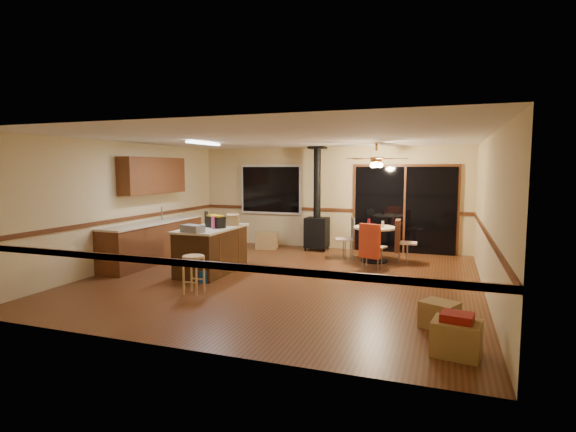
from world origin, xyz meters
The scene contains 35 objects.
floor centered at (0.00, 0.00, 0.00)m, with size 7.00×7.00×0.00m, color #592F18.
ceiling centered at (0.00, 0.00, 2.60)m, with size 7.00×7.00×0.00m, color silver.
wall_back centered at (0.00, 3.50, 1.30)m, with size 7.00×7.00×0.00m, color #CFB883.
wall_front centered at (0.00, -3.50, 1.30)m, with size 7.00×7.00×0.00m, color #CFB883.
wall_left centered at (-3.50, 0.00, 1.30)m, with size 7.00×7.00×0.00m, color #CFB883.
wall_right centered at (3.50, 0.00, 1.30)m, with size 7.00×7.00×0.00m, color #CFB883.
chair_rail centered at (0.00, 0.00, 1.00)m, with size 7.00×7.00×0.08m, color #502814, non-canonical shape.
window centered at (-1.60, 3.45, 1.50)m, with size 1.72×0.10×1.32m, color black.
sliding_door centered at (1.90, 3.45, 1.05)m, with size 2.52×0.10×2.10m, color black.
lower_cabinets centered at (-3.20, 0.50, 0.43)m, with size 0.60×3.00×0.86m, color #5B2E17.
countertop centered at (-3.20, 0.50, 0.88)m, with size 0.64×3.04×0.04m, color beige.
upper_cabinets centered at (-3.33, 0.70, 1.90)m, with size 0.35×2.00×0.80m, color #5B2E17.
kitchen_island centered at (-1.50, 0.00, 0.45)m, with size 0.88×1.68×0.90m.
wood_stove centered at (-0.20, 3.05, 0.73)m, with size 0.55×0.50×2.52m.
ceiling_fan centered at (1.39, 2.12, 2.21)m, with size 0.24×0.24×0.55m.
fluorescent_strip centered at (-1.80, 0.30, 2.56)m, with size 0.10×1.20×0.04m, color white.
toolbox_grey centered at (-1.50, -0.68, 0.97)m, with size 0.42×0.23×0.13m, color slate.
toolbox_black centered at (-1.42, 0.03, 1.01)m, with size 0.39×0.21×0.22m, color black.
toolbox_yellow_lid centered at (-1.42, 0.03, 1.13)m, with size 0.33×0.18×0.03m, color gold.
box_on_island centered at (-1.27, 0.48, 1.01)m, with size 0.24×0.33×0.22m, color olive.
bottle_dark centered at (-1.82, 0.38, 1.04)m, with size 0.08×0.08×0.28m, color black.
bottle_pink centered at (-1.39, -0.12, 1.02)m, with size 0.07×0.07×0.23m, color #D84C8C.
bottle_white centered at (-1.35, 0.72, 0.98)m, with size 0.05×0.05×0.16m, color white.
bar_stool centered at (-1.02, -1.46, 0.32)m, with size 0.35×0.35×0.64m, color tan.
blue_bucket centered at (-1.24, -0.70, 0.11)m, with size 0.27×0.27×0.22m, color #0B4A9E.
dining_table centered at (1.39, 2.12, 0.53)m, with size 0.94×0.94×0.78m.
glass_red centered at (1.24, 2.22, 0.86)m, with size 0.06×0.06×0.16m, color #590C14.
glass_cream centered at (1.57, 2.07, 0.85)m, with size 0.06×0.06×0.14m, color beige.
chair_left centered at (0.79, 2.25, 0.59)m, with size 0.52×0.51×0.51m.
chair_near centered at (1.43, 1.24, 0.60)m, with size 0.54×0.57×0.70m.
chair_right centered at (1.90, 2.16, 0.60)m, with size 0.48×0.44×0.70m.
box_under_window centered at (-1.47, 2.84, 0.21)m, with size 0.53×0.42×0.42m, color olive.
box_corner_a centered at (3.00, -2.63, 0.19)m, with size 0.51×0.43×0.38m, color olive.
box_corner_b centered at (2.82, -1.80, 0.17)m, with size 0.43×0.37×0.35m, color olive.
box_small_red centered at (3.00, -2.63, 0.43)m, with size 0.34×0.28×0.09m, color maroon.
Camera 1 is at (2.84, -7.75, 2.05)m, focal length 28.00 mm.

